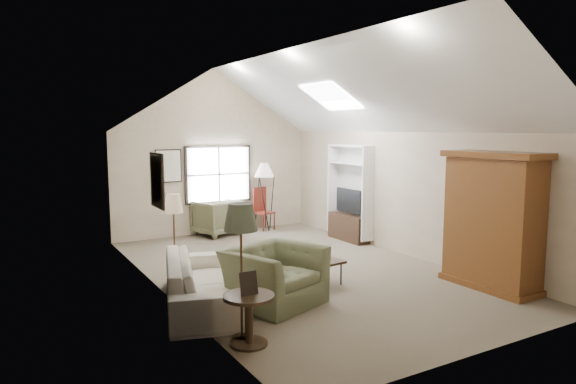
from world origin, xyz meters
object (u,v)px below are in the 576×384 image
armchair_far (216,217)px  side_chair (264,209)px  sofa (201,281)px  armoire (493,221)px  armchair_near (275,276)px  side_table (249,320)px  coffee_table (320,274)px

armchair_far → side_chair: size_ratio=0.88×
sofa → armchair_far: (2.11, 4.55, 0.07)m
armoire → armchair_near: size_ratio=1.70×
armchair_near → armchair_far: (1.15, 5.03, 0.01)m
side_table → sofa: bearing=90.0°
armchair_near → armoire: bearing=-37.0°
sofa → side_table: bearing=-163.3°
armoire → sofa: size_ratio=0.89×
sofa → coffee_table: bearing=-76.3°
armoire → coffee_table: 2.91m
armoire → side_table: size_ratio=3.57×
armoire → armchair_far: (-2.27, 6.10, -0.67)m
coffee_table → side_chair: 4.87m
armoire → armchair_far: 6.54m
armoire → armchair_near: bearing=162.7°
armoire → side_chair: size_ratio=2.04×
armoire → side_table: armoire is taller
sofa → side_table: size_ratio=3.99×
sofa → side_chair: side_chair is taller
armoire → side_table: (-4.38, -0.05, -0.79)m
side_table → armoire: bearing=0.6°
armoire → side_table: bearing=-179.4°
armchair_far → armoire: bearing=93.8°
armchair_far → side_chair: (1.32, 0.00, 0.11)m
coffee_table → side_table: size_ratio=1.28×
sofa → coffee_table: size_ratio=3.11×
armoire → side_chair: 6.20m
side_chair → armchair_far: bearing=168.3°
side_chair → armchair_near: bearing=-127.7°
coffee_table → side_table: side_table is taller
armchair_near → coffee_table: 1.15m
armchair_far → side_table: bearing=54.5°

